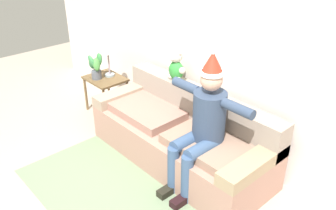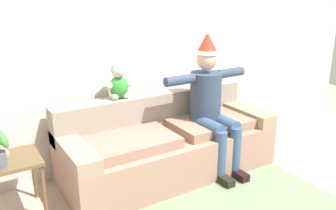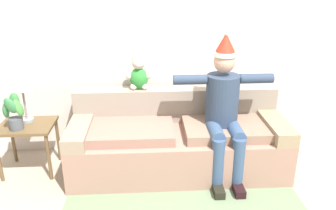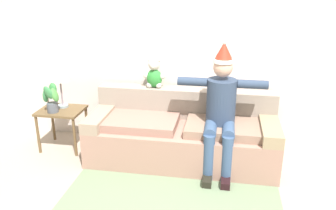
{
  "view_description": "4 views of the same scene",
  "coord_description": "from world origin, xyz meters",
  "px_view_note": "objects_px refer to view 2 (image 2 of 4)",
  "views": [
    {
      "loc": [
        2.5,
        -1.48,
        2.6
      ],
      "look_at": [
        -0.01,
        0.8,
        0.8
      ],
      "focal_mm": 38.18,
      "sensor_mm": 36.0,
      "label": 1
    },
    {
      "loc": [
        -1.84,
        -1.96,
        1.88
      ],
      "look_at": [
        -0.03,
        0.95,
        0.78
      ],
      "focal_mm": 37.72,
      "sensor_mm": 36.0,
      "label": 2
    },
    {
      "loc": [
        -0.31,
        -2.3,
        2.02
      ],
      "look_at": [
        -0.12,
        0.8,
        0.82
      ],
      "focal_mm": 36.27,
      "sensor_mm": 36.0,
      "label": 3
    },
    {
      "loc": [
        0.48,
        -2.87,
        2.13
      ],
      "look_at": [
        -0.16,
        0.86,
        0.75
      ],
      "focal_mm": 36.91,
      "sensor_mm": 36.0,
      "label": 4
    }
  ],
  "objects_px": {
    "teddy_bear": "(119,83)",
    "side_table": "(6,169)",
    "person_seated": "(211,101)",
    "couch": "(167,143)"
  },
  "relations": [
    {
      "from": "couch",
      "to": "person_seated",
      "type": "height_order",
      "value": "person_seated"
    },
    {
      "from": "teddy_bear",
      "to": "side_table",
      "type": "height_order",
      "value": "teddy_bear"
    },
    {
      "from": "couch",
      "to": "side_table",
      "type": "bearing_deg",
      "value": 179.75
    },
    {
      "from": "person_seated",
      "to": "couch",
      "type": "bearing_deg",
      "value": 160.15
    },
    {
      "from": "couch",
      "to": "teddy_bear",
      "type": "distance_m",
      "value": 0.83
    },
    {
      "from": "couch",
      "to": "side_table",
      "type": "height_order",
      "value": "couch"
    },
    {
      "from": "side_table",
      "to": "couch",
      "type": "bearing_deg",
      "value": -0.25
    },
    {
      "from": "teddy_bear",
      "to": "side_table",
      "type": "distance_m",
      "value": 1.33
    },
    {
      "from": "person_seated",
      "to": "side_table",
      "type": "height_order",
      "value": "person_seated"
    },
    {
      "from": "person_seated",
      "to": "side_table",
      "type": "distance_m",
      "value": 2.08
    }
  ]
}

